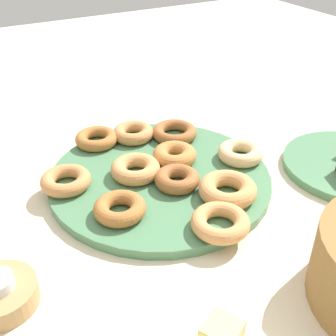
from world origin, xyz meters
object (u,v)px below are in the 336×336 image
Objects in this scene: donut_0 at (240,153)px; donut_6 at (175,132)px; candle_holder at (0,295)px; donut_plate at (160,178)px; donut_4 at (97,139)px; donut_10 at (135,169)px; donut_7 at (228,189)px; donut_8 at (177,179)px; donut_2 at (133,133)px; donut_5 at (220,223)px; donut_3 at (66,180)px; donut_9 at (120,208)px; donut_1 at (175,155)px.

donut_0 is 0.93× the size of donut_6.
donut_plate is at bearing -154.80° from candle_holder.
donut_4 is 0.97× the size of donut_10.
donut_plate is 0.17m from donut_4.
donut_10 is at bearing -50.97° from donut_7.
candle_holder is (0.31, 0.10, -0.01)m from donut_8.
donut_6 is at bearing 154.31° from donut_2.
donut_2 and donut_8 have the same top height.
donut_6 is at bearing -106.05° from donut_5.
donut_0 reaches higher than candle_holder.
donut_0 is 0.12m from donut_7.
donut_2 is at bearing -91.31° from donut_8.
donut_10 is at bearing -75.57° from donut_5.
donut_plate is 4.60× the size of donut_3.
donut_8 is at bearing -167.26° from donut_9.
candle_holder is (0.24, 0.30, -0.01)m from donut_4.
donut_9 is 0.11m from donut_10.
donut_0 is at bearing 170.40° from donut_plate.
donut_4 is 0.29m from donut_7.
donut_10 is (0.08, 0.01, -0.00)m from donut_1.
donut_1 is at bearing -175.51° from donut_10.
donut_3 is (0.31, -0.07, -0.00)m from donut_0.
donut_plate is 0.16m from donut_0.
donut_9 is 0.94× the size of donut_10.
donut_9 is (-0.05, 0.11, 0.00)m from donut_3.
donut_3 and donut_5 have the same top height.
donut_6 is 0.17m from donut_8.
donut_3 is (0.16, -0.04, 0.02)m from donut_plate.
donut_plate is at bearing 84.24° from donut_2.
donut_7 is 1.24× the size of donut_8.
donut_6 is 0.46m from candle_holder.
donut_0 is 0.12m from donut_1.
donut_1 is at bearing 103.78° from donut_2.
donut_4 is (0.07, -0.01, -0.00)m from donut_2.
donut_9 is at bearing 9.43° from donut_0.
donut_4 and donut_6 have the same top height.
donut_7 is 1.01× the size of candle_holder.
donut_7 reaches higher than donut_9.
donut_5 is 1.14× the size of donut_8.
candle_holder is at bearing 50.94° from donut_4.
donut_9 is at bearing 52.24° from donut_10.
donut_plate is at bearing 49.66° from donut_6.
donut_10 reaches higher than candle_holder.
donut_plate is at bearing 110.44° from donut_4.
donut_3 is at bearing 14.18° from donut_6.
donut_10 is (0.04, -0.02, 0.02)m from donut_plate.
donut_2 is 1.00× the size of donut_9.
donut_5 is 0.13m from donut_8.
donut_7 reaches higher than donut_0.
donut_4 is at bearing -19.02° from donut_6.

